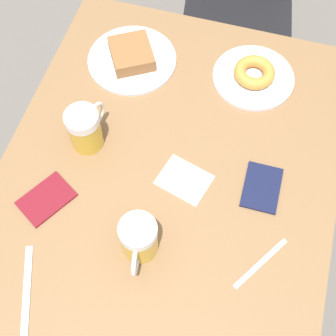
# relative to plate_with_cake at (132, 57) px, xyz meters

# --- Properties ---
(ground_plane) EXTENTS (8.00, 8.00, 0.00)m
(ground_plane) POSITION_rel_plate_with_cake_xyz_m (0.20, -0.32, -0.72)
(ground_plane) COLOR #666059
(table) EXTENTS (0.84, 1.06, 0.70)m
(table) POSITION_rel_plate_with_cake_xyz_m (0.20, -0.32, -0.07)
(table) COLOR olive
(table) RESTS_ON ground_plane
(plate_with_cake) EXTENTS (0.25, 0.25, 0.05)m
(plate_with_cake) POSITION_rel_plate_with_cake_xyz_m (0.00, 0.00, 0.00)
(plate_with_cake) COLOR silver
(plate_with_cake) RESTS_ON table
(plate_with_donut) EXTENTS (0.23, 0.23, 0.04)m
(plate_with_donut) POSITION_rel_plate_with_cake_xyz_m (0.35, 0.03, -0.00)
(plate_with_donut) COLOR silver
(plate_with_donut) RESTS_ON table
(beer_mug_left) EXTENTS (0.08, 0.13, 0.12)m
(beer_mug_left) POSITION_rel_plate_with_cake_xyz_m (0.19, -0.52, 0.04)
(beer_mug_left) COLOR gold
(beer_mug_left) RESTS_ON table
(beer_mug_center) EXTENTS (0.08, 0.13, 0.12)m
(beer_mug_center) POSITION_rel_plate_with_cake_xyz_m (-0.03, -0.29, 0.04)
(beer_mug_center) COLOR gold
(beer_mug_center) RESTS_ON table
(napkin_folded) EXTENTS (0.14, 0.12, 0.00)m
(napkin_folded) POSITION_rel_plate_with_cake_xyz_m (0.24, -0.33, -0.01)
(napkin_folded) COLOR white
(napkin_folded) RESTS_ON table
(fork) EXTENTS (0.10, 0.15, 0.00)m
(fork) POSITION_rel_plate_with_cake_xyz_m (0.46, -0.48, -0.01)
(fork) COLOR silver
(fork) RESTS_ON table
(knife) EXTENTS (0.09, 0.19, 0.00)m
(knife) POSITION_rel_plate_with_cake_xyz_m (-0.02, -0.69, -0.02)
(knife) COLOR silver
(knife) RESTS_ON table
(passport_near_edge) EXTENTS (0.14, 0.15, 0.01)m
(passport_near_edge) POSITION_rel_plate_with_cake_xyz_m (-0.07, -0.47, -0.01)
(passport_near_edge) COLOR maroon
(passport_near_edge) RESTS_ON table
(passport_far_edge) EXTENTS (0.09, 0.13, 0.01)m
(passport_far_edge) POSITION_rel_plate_with_cake_xyz_m (0.43, -0.30, -0.01)
(passport_far_edge) COLOR #141938
(passport_far_edge) RESTS_ON table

